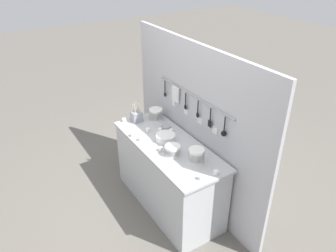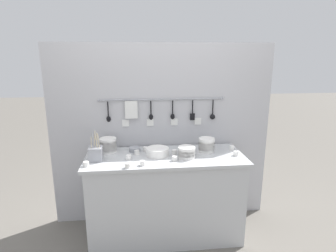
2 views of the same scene
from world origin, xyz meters
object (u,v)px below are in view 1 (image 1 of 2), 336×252
at_px(bowl_stack_short_front, 196,155).
at_px(steel_mixing_bowl, 166,127).
at_px(plate_stack, 166,138).
at_px(bowl_stack_tall_left, 156,114).
at_px(cup_edge_far, 132,135).
at_px(cup_front_left, 160,130).
at_px(cup_beside_plates, 175,145).
at_px(cup_back_left, 124,120).
at_px(cup_centre, 161,149).
at_px(cup_by_caddy, 216,172).
at_px(cup_edge_near, 140,139).
at_px(cup_mid_row, 171,131).
at_px(bowl_stack_nested_right, 173,150).
at_px(cup_front_right, 201,177).
at_px(cutlery_caddy, 137,116).
at_px(cup_back_right, 148,130).

bearing_deg(bowl_stack_short_front, steel_mixing_bowl, 173.08).
bearing_deg(bowl_stack_short_front, plate_stack, -173.48).
height_order(bowl_stack_short_front, plate_stack, bowl_stack_short_front).
height_order(bowl_stack_tall_left, steel_mixing_bowl, bowl_stack_tall_left).
height_order(cup_edge_far, cup_front_left, same).
bearing_deg(cup_beside_plates, bowl_stack_tall_left, 168.10).
bearing_deg(cup_back_left, cup_centre, 3.70).
height_order(steel_mixing_bowl, cup_centre, steel_mixing_bowl).
xyz_separation_m(cup_by_caddy, cup_edge_near, (-0.90, -0.32, 0.00)).
distance_m(bowl_stack_short_front, cup_mid_row, 0.61).
bearing_deg(plate_stack, cup_edge_far, -135.36).
relative_size(plate_stack, cup_centre, 4.44).
xyz_separation_m(cup_centre, cup_back_left, (-0.77, -0.05, 0.00)).
height_order(bowl_stack_nested_right, cup_front_left, bowl_stack_nested_right).
xyz_separation_m(bowl_stack_short_front, cup_by_caddy, (0.27, 0.03, -0.05)).
bearing_deg(cup_beside_plates, cup_front_right, -10.10).
relative_size(cup_front_left, cup_by_caddy, 1.00).
bearing_deg(cup_front_right, steel_mixing_bowl, 166.94).
height_order(bowl_stack_short_front, cup_mid_row, bowl_stack_short_front).
bearing_deg(cup_edge_near, plate_stack, 57.61).
distance_m(bowl_stack_tall_left, cutlery_caddy, 0.24).
bearing_deg(steel_mixing_bowl, cup_front_right, -13.06).
bearing_deg(bowl_stack_nested_right, cup_centre, -150.10).
bearing_deg(cup_back_right, cup_edge_near, -52.56).
distance_m(cup_mid_row, cup_edge_far, 0.44).
distance_m(bowl_stack_short_front, cup_front_right, 0.29).
relative_size(cup_back_left, cup_beside_plates, 1.00).
distance_m(cup_back_right, cup_back_left, 0.38).
bearing_deg(cup_front_right, cup_by_caddy, 84.04).
xyz_separation_m(bowl_stack_nested_right, cup_front_right, (0.47, -0.00, -0.03)).
bearing_deg(cup_mid_row, cup_centre, -48.65).
xyz_separation_m(steel_mixing_bowl, cup_back_right, (-0.05, -0.21, -0.00)).
relative_size(cutlery_caddy, cup_front_right, 5.72).
relative_size(cup_mid_row, cup_by_caddy, 1.00).
height_order(plate_stack, cup_front_left, plate_stack).
relative_size(steel_mixing_bowl, cutlery_caddy, 0.40).
distance_m(bowl_stack_tall_left, cup_edge_near, 0.51).
xyz_separation_m(plate_stack, cutlery_caddy, (-0.56, -0.06, 0.03)).
bearing_deg(plate_stack, cup_edge_near, -122.39).
bearing_deg(cup_front_left, cutlery_caddy, -163.60).
bearing_deg(cup_edge_far, cup_back_right, 88.75).
xyz_separation_m(cup_mid_row, cup_edge_near, (-0.04, -0.37, 0.00)).
xyz_separation_m(plate_stack, steel_mixing_bowl, (-0.22, 0.14, -0.02)).
xyz_separation_m(cutlery_caddy, cup_back_left, (-0.07, -0.14, -0.04)).
distance_m(cutlery_caddy, cup_centre, 0.72).
distance_m(plate_stack, cup_front_right, 0.74).
distance_m(cup_back_right, cup_front_left, 0.14).
bearing_deg(cup_back_left, cup_back_right, 19.76).
xyz_separation_m(bowl_stack_nested_right, steel_mixing_bowl, (-0.48, 0.22, -0.03)).
height_order(cup_mid_row, cup_edge_far, same).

